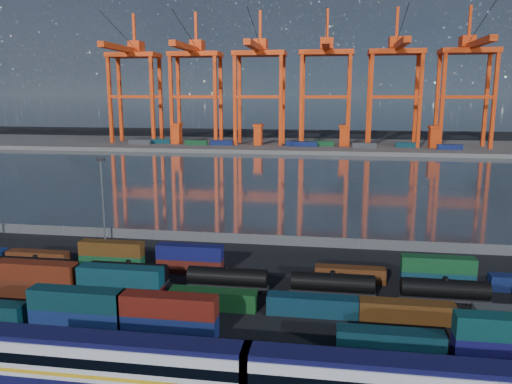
# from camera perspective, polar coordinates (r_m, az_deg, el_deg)

# --- Properties ---
(ground) EXTENTS (700.00, 700.00, 0.00)m
(ground) POSITION_cam_1_polar(r_m,az_deg,el_deg) (72.06, -3.72, -12.45)
(ground) COLOR black
(ground) RESTS_ON ground
(harbor_water) EXTENTS (700.00, 700.00, 0.00)m
(harbor_water) POSITION_cam_1_polar(r_m,az_deg,el_deg) (172.48, 3.80, 1.50)
(harbor_water) COLOR #313D48
(harbor_water) RESTS_ON ground
(far_quay) EXTENTS (700.00, 70.00, 2.00)m
(far_quay) POSITION_cam_1_polar(r_m,az_deg,el_deg) (276.22, 5.72, 5.30)
(far_quay) COLOR #514F4C
(far_quay) RESTS_ON ground
(distant_mountains) EXTENTS (2470.00, 1100.00, 520.00)m
(distant_mountains) POSITION_cam_1_polar(r_m,az_deg,el_deg) (1676.11, 10.87, 17.50)
(distant_mountains) COLOR #1E2630
(distant_mountains) RESTS_ON ground
(container_row_south) EXTENTS (140.05, 2.44, 5.21)m
(container_row_south) POSITION_cam_1_polar(r_m,az_deg,el_deg) (61.20, -3.74, -14.50)
(container_row_south) COLOR #3D3F42
(container_row_south) RESTS_ON ground
(container_row_mid) EXTENTS (142.38, 2.44, 5.21)m
(container_row_mid) POSITION_cam_1_polar(r_m,az_deg,el_deg) (68.38, 1.61, -12.22)
(container_row_mid) COLOR #3B3D40
(container_row_mid) RESTS_ON ground
(container_row_north) EXTENTS (140.33, 2.21, 4.71)m
(container_row_north) POSITION_cam_1_polar(r_m,az_deg,el_deg) (81.36, -2.69, -8.29)
(container_row_north) COLOR navy
(container_row_north) RESTS_ON ground
(tanker_string) EXTENTS (105.33, 2.65, 3.79)m
(tanker_string) POSITION_cam_1_polar(r_m,az_deg,el_deg) (75.53, -3.28, -9.75)
(tanker_string) COLOR black
(tanker_string) RESTS_ON ground
(waterfront_fence) EXTENTS (160.12, 0.12, 2.20)m
(waterfront_fence) POSITION_cam_1_polar(r_m,az_deg,el_deg) (97.61, -0.18, -5.41)
(waterfront_fence) COLOR #595B5E
(waterfront_fence) RESTS_ON ground
(yard_light_mast) EXTENTS (1.60, 0.40, 16.60)m
(yard_light_mast) POSITION_cam_1_polar(r_m,az_deg,el_deg) (102.68, -17.14, -0.32)
(yard_light_mast) COLOR slate
(yard_light_mast) RESTS_ON ground
(gantry_cranes) EXTENTS (202.66, 53.10, 71.90)m
(gantry_cranes) POSITION_cam_1_polar(r_m,az_deg,el_deg) (268.87, 4.17, 14.36)
(gantry_cranes) COLOR red
(gantry_cranes) RESTS_ON ground
(quay_containers) EXTENTS (172.58, 10.99, 2.60)m
(quay_containers) POSITION_cam_1_polar(r_m,az_deg,el_deg) (262.39, 3.15, 5.54)
(quay_containers) COLOR navy
(quay_containers) RESTS_ON far_quay
(straddle_carriers) EXTENTS (140.00, 7.00, 11.10)m
(straddle_carriers) POSITION_cam_1_polar(r_m,az_deg,el_deg) (265.81, 5.09, 6.56)
(straddle_carriers) COLOR red
(straddle_carriers) RESTS_ON far_quay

